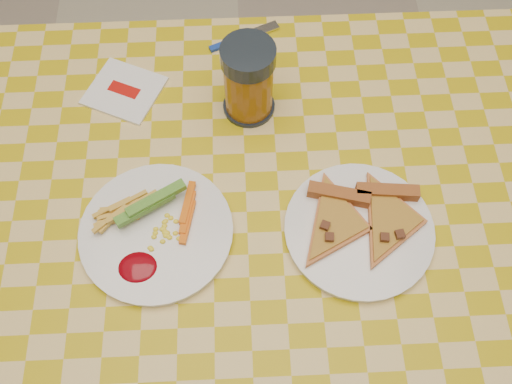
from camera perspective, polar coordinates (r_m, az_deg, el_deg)
The scene contains 9 objects.
ground at distance 1.58m, azimuth -0.48°, elevation -15.26°, with size 8.00×8.00×0.00m, color beige.
table at distance 0.93m, azimuth -0.79°, elevation -5.94°, with size 1.28×0.88×0.76m.
plate_left at distance 0.87m, azimuth -9.91°, elevation -4.04°, with size 0.23×0.23×0.01m, color white.
plate_right at distance 0.87m, azimuth 10.22°, elevation -3.82°, with size 0.22×0.22×0.01m, color white.
fries_veggies at distance 0.86m, azimuth -10.60°, elevation -2.70°, with size 0.17×0.16×0.04m.
pizza_slices at distance 0.86m, azimuth 10.49°, elevation -2.57°, with size 0.23×0.21×0.02m.
drink_glass at distance 0.92m, azimuth -0.76°, elevation 11.06°, with size 0.09×0.09×0.14m.
napkin at distance 1.02m, azimuth -13.03°, elevation 9.84°, with size 0.15×0.15×0.01m.
fork at distance 1.08m, azimuth -1.09°, elevation 15.29°, with size 0.13×0.07×0.01m.
Camera 1 is at (-0.00, -0.35, 1.54)m, focal length 40.00 mm.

